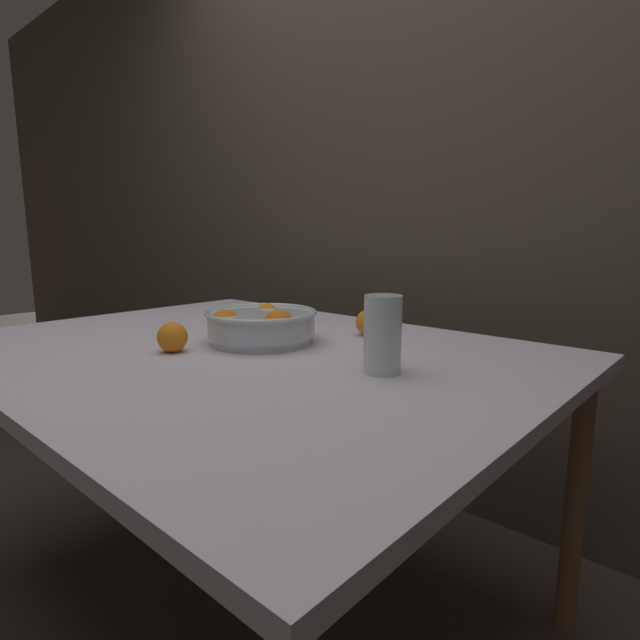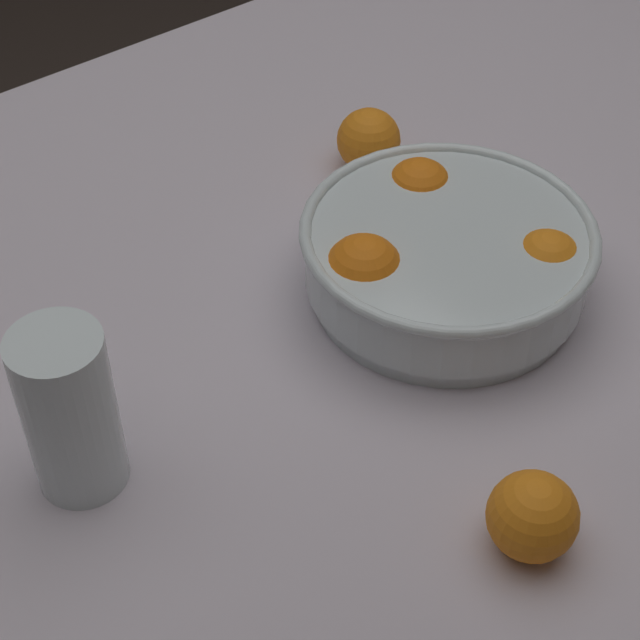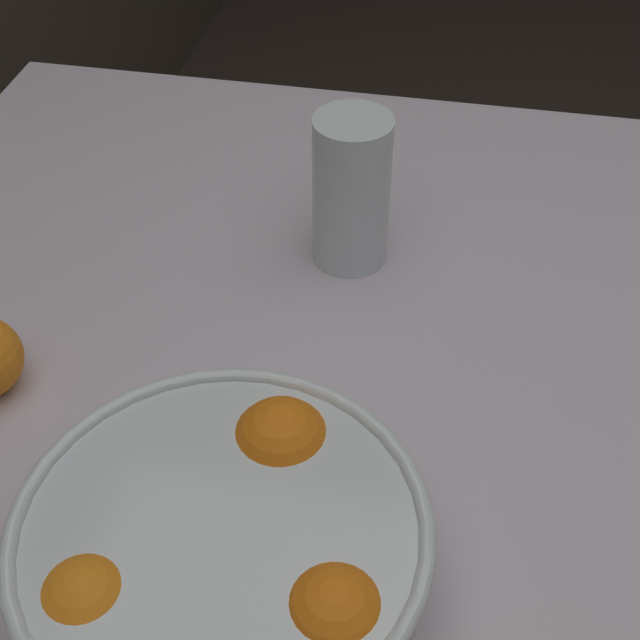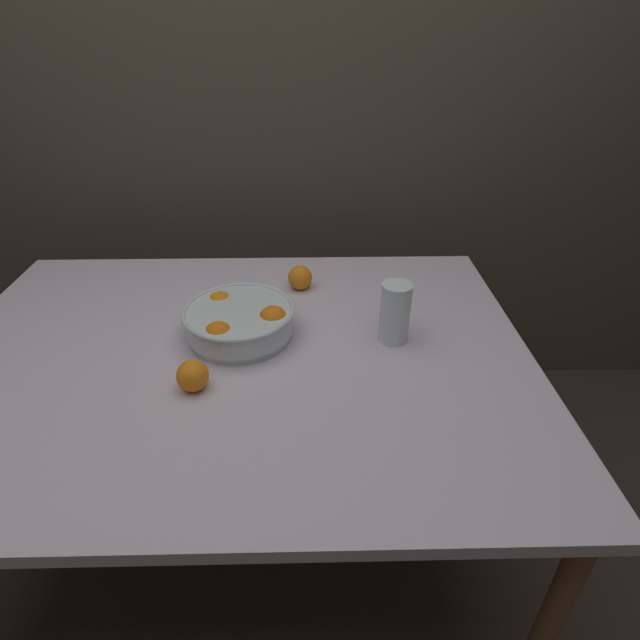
% 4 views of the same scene
% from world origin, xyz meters
% --- Properties ---
extents(ground_plane, '(12.00, 12.00, 0.00)m').
position_xyz_m(ground_plane, '(0.00, 0.00, 0.00)').
color(ground_plane, '#3D332D').
extents(back_wall, '(8.00, 0.05, 2.60)m').
position_xyz_m(back_wall, '(0.00, 0.86, 1.30)').
color(back_wall, '#4C4238').
rests_on(back_wall, ground_plane).
extents(dining_table, '(1.48, 1.10, 0.73)m').
position_xyz_m(dining_table, '(0.00, 0.00, 0.67)').
color(dining_table, silver).
rests_on(dining_table, ground_plane).
extents(fruit_bowl, '(0.29, 0.29, 0.10)m').
position_xyz_m(fruit_bowl, '(0.01, 0.06, 0.77)').
color(fruit_bowl, silver).
rests_on(fruit_bowl, dining_table).
extents(juice_glass, '(0.08, 0.08, 0.16)m').
position_xyz_m(juice_glass, '(0.40, 0.04, 0.80)').
color(juice_glass, '#F4A314').
rests_on(juice_glass, dining_table).
extents(orange_loose_near_bowl, '(0.07, 0.07, 0.07)m').
position_xyz_m(orange_loose_near_bowl, '(-0.07, -0.14, 0.76)').
color(orange_loose_near_bowl, orange).
rests_on(orange_loose_near_bowl, dining_table).
extents(orange_loose_front, '(0.07, 0.07, 0.07)m').
position_xyz_m(orange_loose_front, '(0.16, 0.33, 0.76)').
color(orange_loose_front, orange).
rests_on(orange_loose_front, dining_table).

